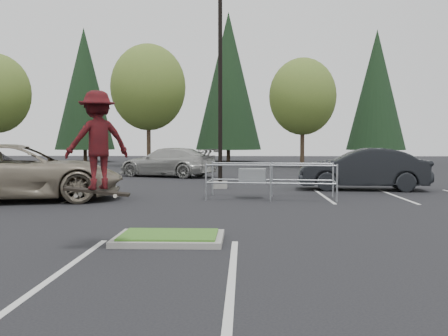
{
  "coord_description": "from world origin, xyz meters",
  "views": [
    {
      "loc": [
        1.53,
        -10.61,
        2.07
      ],
      "look_at": [
        1.07,
        1.5,
        1.43
      ],
      "focal_mm": 42.0,
      "sensor_mm": 36.0,
      "label": 1
    }
  ],
  "objects_px": {
    "light_pole": "(220,83)",
    "conif_b": "(228,81)",
    "car_r_charc": "(362,169)",
    "car_far_silver": "(169,162)",
    "car_l_tan": "(16,173)",
    "decid_b": "(148,90)",
    "conif_c": "(377,90)",
    "skateboarder": "(97,141)",
    "conif_a": "(84,89)",
    "decid_c": "(302,99)",
    "cart_corral": "(257,176)"
  },
  "relations": [
    {
      "from": "light_pole",
      "to": "conif_b",
      "type": "bearing_deg",
      "value": 91.01
    },
    {
      "from": "car_r_charc",
      "to": "car_far_silver",
      "type": "height_order",
      "value": "car_r_charc"
    },
    {
      "from": "car_l_tan",
      "to": "car_far_silver",
      "type": "distance_m",
      "value": 12.65
    },
    {
      "from": "decid_b",
      "to": "conif_c",
      "type": "height_order",
      "value": "conif_c"
    },
    {
      "from": "decid_b",
      "to": "skateboarder",
      "type": "height_order",
      "value": "decid_b"
    },
    {
      "from": "light_pole",
      "to": "decid_b",
      "type": "relative_size",
      "value": 1.05
    },
    {
      "from": "conif_a",
      "to": "car_r_charc",
      "type": "distance_m",
      "value": 35.65
    },
    {
      "from": "decid_c",
      "to": "cart_corral",
      "type": "xyz_separation_m",
      "value": [
        -4.0,
        -21.79,
        -4.45
      ]
    },
    {
      "from": "skateboarder",
      "to": "car_r_charc",
      "type": "relative_size",
      "value": 0.37
    },
    {
      "from": "conif_b",
      "to": "conif_c",
      "type": "bearing_deg",
      "value": -4.09
    },
    {
      "from": "decid_c",
      "to": "skateboarder",
      "type": "distance_m",
      "value": 31.82
    },
    {
      "from": "conif_a",
      "to": "skateboarder",
      "type": "bearing_deg",
      "value": -72.66
    },
    {
      "from": "car_r_charc",
      "to": "conif_c",
      "type": "bearing_deg",
      "value": 170.17
    },
    {
      "from": "skateboarder",
      "to": "car_l_tan",
      "type": "relative_size",
      "value": 0.28
    },
    {
      "from": "light_pole",
      "to": "cart_corral",
      "type": "height_order",
      "value": "light_pole"
    },
    {
      "from": "car_l_tan",
      "to": "decid_c",
      "type": "bearing_deg",
      "value": -43.65
    },
    {
      "from": "conif_c",
      "to": "conif_b",
      "type": "bearing_deg",
      "value": 175.91
    },
    {
      "from": "conif_b",
      "to": "skateboarder",
      "type": "height_order",
      "value": "conif_b"
    },
    {
      "from": "conif_a",
      "to": "car_l_tan",
      "type": "relative_size",
      "value": 1.85
    },
    {
      "from": "car_r_charc",
      "to": "car_far_silver",
      "type": "bearing_deg",
      "value": -124.4
    },
    {
      "from": "decid_c",
      "to": "car_l_tan",
      "type": "relative_size",
      "value": 1.2
    },
    {
      "from": "light_pole",
      "to": "car_r_charc",
      "type": "distance_m",
      "value": 7.06
    },
    {
      "from": "conif_b",
      "to": "car_l_tan",
      "type": "distance_m",
      "value": 34.77
    },
    {
      "from": "car_far_silver",
      "to": "cart_corral",
      "type": "bearing_deg",
      "value": 45.42
    },
    {
      "from": "decid_c",
      "to": "conif_b",
      "type": "height_order",
      "value": "conif_b"
    },
    {
      "from": "decid_b",
      "to": "decid_c",
      "type": "relative_size",
      "value": 1.15
    },
    {
      "from": "car_far_silver",
      "to": "conif_a",
      "type": "bearing_deg",
      "value": -129.43
    },
    {
      "from": "conif_a",
      "to": "cart_corral",
      "type": "height_order",
      "value": "conif_a"
    },
    {
      "from": "decid_b",
      "to": "car_l_tan",
      "type": "xyz_separation_m",
      "value": [
        -0.26,
        -23.53,
        -5.07
      ]
    },
    {
      "from": "light_pole",
      "to": "cart_corral",
      "type": "xyz_separation_m",
      "value": [
        1.49,
        -3.96,
        -3.75
      ]
    },
    {
      "from": "conif_a",
      "to": "conif_c",
      "type": "relative_size",
      "value": 1.04
    },
    {
      "from": "light_pole",
      "to": "car_l_tan",
      "type": "bearing_deg",
      "value": -143.54
    },
    {
      "from": "decid_c",
      "to": "conif_a",
      "type": "bearing_deg",
      "value": 153.04
    },
    {
      "from": "conif_b",
      "to": "conif_a",
      "type": "bearing_deg",
      "value": -177.95
    },
    {
      "from": "conif_a",
      "to": "conif_c",
      "type": "bearing_deg",
      "value": -1.02
    },
    {
      "from": "car_l_tan",
      "to": "car_r_charc",
      "type": "relative_size",
      "value": 1.32
    },
    {
      "from": "conif_a",
      "to": "decid_c",
      "type": "bearing_deg",
      "value": -26.96
    },
    {
      "from": "decid_b",
      "to": "conif_b",
      "type": "bearing_deg",
      "value": 58.91
    },
    {
      "from": "light_pole",
      "to": "car_l_tan",
      "type": "distance_m",
      "value": 9.15
    },
    {
      "from": "light_pole",
      "to": "conif_c",
      "type": "relative_size",
      "value": 0.81
    },
    {
      "from": "conif_b",
      "to": "skateboarder",
      "type": "bearing_deg",
      "value": -91.66
    },
    {
      "from": "light_pole",
      "to": "car_l_tan",
      "type": "height_order",
      "value": "light_pole"
    },
    {
      "from": "conif_a",
      "to": "car_far_silver",
      "type": "height_order",
      "value": "conif_a"
    },
    {
      "from": "decid_b",
      "to": "cart_corral",
      "type": "xyz_separation_m",
      "value": [
        8.0,
        -22.49,
        -5.24
      ]
    },
    {
      "from": "skateboarder",
      "to": "car_r_charc",
      "type": "xyz_separation_m",
      "value": [
        7.7,
        12.5,
        -1.19
      ]
    },
    {
      "from": "car_r_charc",
      "to": "decid_c",
      "type": "bearing_deg",
      "value": -173.24
    },
    {
      "from": "skateboarder",
      "to": "car_far_silver",
      "type": "xyz_separation_m",
      "value": [
        -1.57,
        20.16,
        -1.23
      ]
    },
    {
      "from": "cart_corral",
      "to": "car_l_tan",
      "type": "relative_size",
      "value": 0.66
    },
    {
      "from": "decid_c",
      "to": "car_l_tan",
      "type": "xyz_separation_m",
      "value": [
        -12.26,
        -22.83,
        -4.28
      ]
    },
    {
      "from": "light_pole",
      "to": "skateboarder",
      "type": "distance_m",
      "value": 13.35
    }
  ]
}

